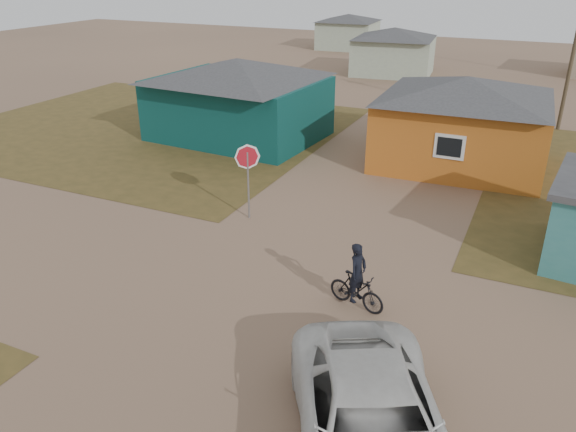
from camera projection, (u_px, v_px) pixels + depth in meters
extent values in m
plane|color=#86654D|center=(270.00, 309.00, 14.80)|extent=(120.00, 120.00, 0.00)
cube|color=brown|center=(148.00, 127.00, 30.87)|extent=(20.00, 18.00, 0.00)
cube|color=#0A3735|center=(239.00, 108.00, 28.56)|extent=(8.40, 6.54, 3.00)
pyramid|color=#353537|center=(237.00, 68.00, 27.73)|extent=(8.93, 7.08, 1.00)
cube|color=#BB621C|center=(461.00, 131.00, 24.77)|extent=(7.21, 6.24, 3.00)
pyramid|color=#353537|center=(467.00, 87.00, 23.96)|extent=(7.72, 6.76, 0.90)
cube|color=silver|center=(449.00, 147.00, 22.21)|extent=(1.20, 0.06, 1.00)
cube|color=black|center=(449.00, 147.00, 22.19)|extent=(0.95, 0.04, 0.75)
cube|color=#A1AE96|center=(393.00, 56.00, 44.56)|extent=(6.49, 5.60, 2.80)
pyramid|color=#353537|center=(395.00, 33.00, 43.81)|extent=(7.04, 6.15, 0.80)
cube|color=#A1AE96|center=(348.00, 35.00, 57.54)|extent=(5.75, 5.28, 2.70)
pyramid|color=#353537|center=(349.00, 18.00, 56.83)|extent=(6.28, 5.81, 0.70)
cylinder|color=#4B3E2D|center=(573.00, 54.00, 28.80)|extent=(0.20, 0.20, 8.00)
cylinder|color=gray|center=(248.00, 186.00, 19.56)|extent=(0.07, 0.07, 2.45)
imported|color=black|center=(357.00, 291.00, 14.71)|extent=(1.71, 0.87, 0.99)
imported|color=black|center=(358.00, 273.00, 14.48)|extent=(0.53, 0.67, 1.63)
imported|color=silver|center=(373.00, 429.00, 9.97)|extent=(5.06, 6.44, 1.63)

